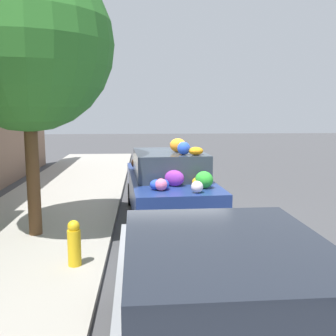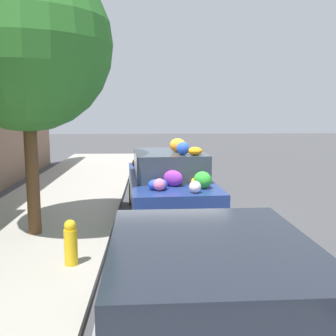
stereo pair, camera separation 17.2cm
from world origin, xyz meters
name	(u,v)px [view 1 (the left image)]	position (x,y,z in m)	size (l,w,h in m)	color
ground_plane	(166,218)	(0.00, 0.00, 0.00)	(60.00, 60.00, 0.00)	#424244
sidewalk_curb	(44,218)	(0.00, 2.70, 0.05)	(24.00, 3.20, 0.10)	#9E998E
street_tree	(26,45)	(-1.28, 2.53, 3.55)	(3.09, 3.09, 5.00)	brown
fire_hydrant	(74,243)	(-2.84, 1.54, 0.45)	(0.20, 0.20, 0.70)	gold
art_car	(168,185)	(-0.06, -0.06, 0.78)	(4.38, 1.95, 1.82)	navy
parked_car_plain	(221,318)	(-5.60, -0.13, 0.74)	(4.27, 1.85, 1.45)	gray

